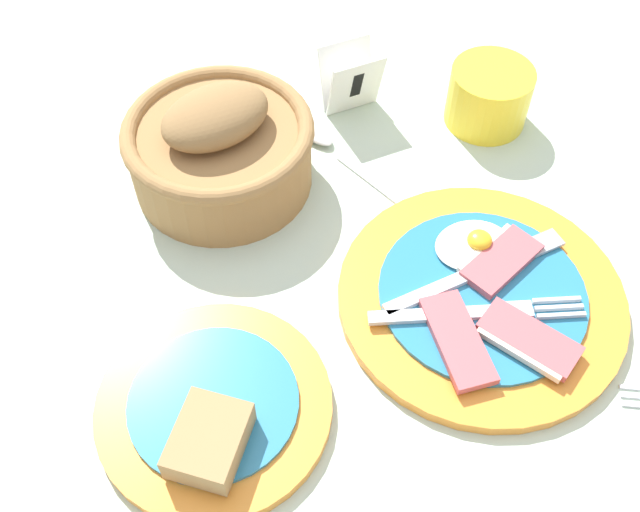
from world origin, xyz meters
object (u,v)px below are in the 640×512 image
Objects in this scene: sugar_cup at (489,95)px; bread_basket at (220,147)px; number_card at (351,80)px; teaspoon_near_cup at (326,142)px; bread_plate at (213,411)px; breakfast_plate at (482,296)px.

bread_basket is at bearing -180.00° from sugar_cup.
number_card reaches higher than teaspoon_near_cup.
bread_plate is 2.19× the size of sugar_cup.
breakfast_plate is 1.34× the size of bread_plate.
sugar_cup is at bearing -31.37° from number_card.
breakfast_plate is at bearing 7.73° from bread_plate.
bread_plate is 1.03× the size of bread_basket.
teaspoon_near_cup is (-0.18, 0.01, -0.03)m from sugar_cup.
bread_basket is (-0.18, 0.22, 0.04)m from breakfast_plate.
sugar_cup is 0.15m from number_card.
teaspoon_near_cup is (-0.04, -0.05, -0.03)m from number_card.
teaspoon_near_cup is at bearing 106.48° from breakfast_plate.
breakfast_plate is 1.38× the size of bread_basket.
teaspoon_near_cup is at bearing -137.77° from number_card.
breakfast_plate is at bearing 171.82° from teaspoon_near_cup.
number_card reaches higher than bread_plate.
bread_basket is at bearing 72.79° from teaspoon_near_cup.
breakfast_plate is at bearing -90.65° from number_card.
bread_basket is (0.07, 0.25, 0.04)m from bread_plate.
bread_plate is at bearing -145.04° from sugar_cup.
breakfast_plate is 0.29m from bread_basket.
bread_basket reaches higher than number_card.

